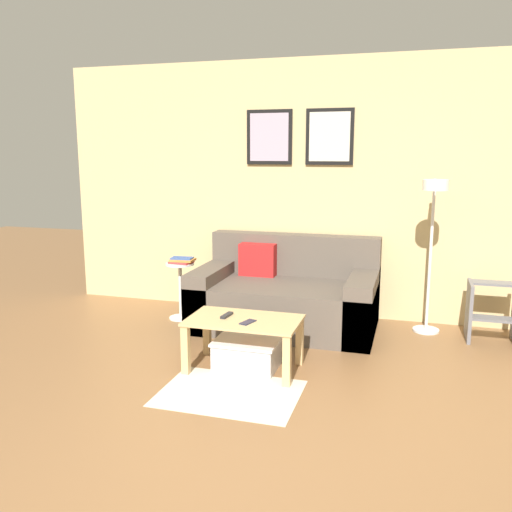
{
  "coord_description": "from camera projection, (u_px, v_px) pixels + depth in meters",
  "views": [
    {
      "loc": [
        0.88,
        -2.04,
        1.64
      ],
      "look_at": [
        -0.3,
        1.93,
        0.85
      ],
      "focal_mm": 38.0,
      "sensor_mm": 36.0,
      "label": 1
    }
  ],
  "objects": [
    {
      "name": "area_rug",
      "position": [
        230.0,
        393.0,
        3.75
      ],
      "size": [
        0.96,
        0.7,
        0.01
      ],
      "primitive_type": "cube",
      "color": "beige",
      "rests_on": "ground_plane"
    },
    {
      "name": "floor_lamp",
      "position": [
        433.0,
        225.0,
        4.7
      ],
      "size": [
        0.24,
        0.51,
        1.42
      ],
      "color": "white",
      "rests_on": "ground_plane"
    },
    {
      "name": "coffee_table",
      "position": [
        244.0,
        329.0,
        4.12
      ],
      "size": [
        0.85,
        0.51,
        0.4
      ],
      "color": "tan",
      "rests_on": "ground_plane"
    },
    {
      "name": "wall_back",
      "position": [
        325.0,
        189.0,
        5.39
      ],
      "size": [
        5.6,
        0.09,
        2.55
      ],
      "color": "tan",
      "rests_on": "ground_plane"
    },
    {
      "name": "step_stool",
      "position": [
        493.0,
        310.0,
        4.76
      ],
      "size": [
        0.42,
        0.36,
        0.52
      ],
      "color": "slate",
      "rests_on": "ground_plane"
    },
    {
      "name": "couch",
      "position": [
        286.0,
        297.0,
        5.17
      ],
      "size": [
        1.69,
        0.99,
        0.84
      ],
      "color": "brown",
      "rests_on": "ground_plane"
    },
    {
      "name": "remote_control",
      "position": [
        227.0,
        315.0,
        4.17
      ],
      "size": [
        0.06,
        0.15,
        0.02
      ],
      "primitive_type": "cube",
      "rotation": [
        0.0,
        0.0,
        -0.12
      ],
      "color": "#232328",
      "rests_on": "coffee_table"
    },
    {
      "name": "storage_bin",
      "position": [
        247.0,
        353.0,
        4.19
      ],
      "size": [
        0.49,
        0.39,
        0.23
      ],
      "color": "#B2B2B7",
      "rests_on": "ground_plane"
    },
    {
      "name": "book_stack",
      "position": [
        182.0,
        260.0,
        5.35
      ],
      "size": [
        0.24,
        0.19,
        0.05
      ],
      "color": "#B73333",
      "rests_on": "side_table"
    },
    {
      "name": "cell_phone",
      "position": [
        248.0,
        322.0,
        4.02
      ],
      "size": [
        0.11,
        0.15,
        0.01
      ],
      "primitive_type": "cube",
      "rotation": [
        0.0,
        0.0,
        -0.31
      ],
      "color": "#1E2338",
      "rests_on": "coffee_table"
    },
    {
      "name": "side_table",
      "position": [
        180.0,
        286.0,
        5.39
      ],
      "size": [
        0.28,
        0.28,
        0.57
      ],
      "color": "silver",
      "rests_on": "ground_plane"
    }
  ]
}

